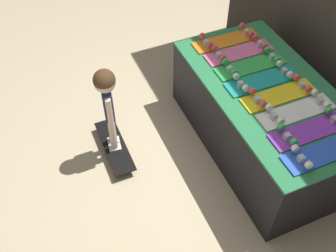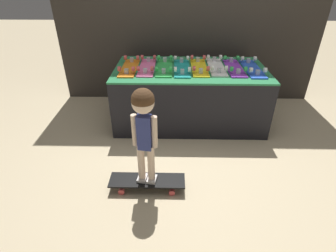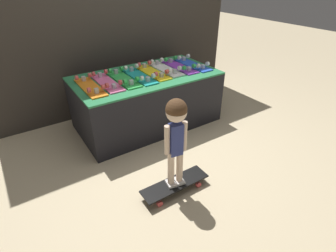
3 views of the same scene
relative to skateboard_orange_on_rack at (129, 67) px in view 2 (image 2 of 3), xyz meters
The scene contains 13 objects.
ground_plane 1.14m from the skateboard_orange_on_rack, 39.66° to the right, with size 16.00×16.00×0.00m, color beige.
back_wall 1.16m from the skateboard_orange_on_rack, 45.63° to the left, with size 3.48×0.10×2.57m.
display_rack 0.78m from the skateboard_orange_on_rack, ahead, with size 1.74×0.93×0.67m.
skateboard_orange_on_rack is the anchor object (origin of this frame).
skateboard_pink_on_rack 0.20m from the skateboard_orange_on_rack, ahead, with size 0.18×0.62×0.09m.
skateboard_green_on_rack 0.40m from the skateboard_orange_on_rack, ahead, with size 0.18×0.62×0.09m.
skateboard_teal_on_rack 0.60m from the skateboard_orange_on_rack, ahead, with size 0.18×0.62×0.09m.
skateboard_yellow_on_rack 0.80m from the skateboard_orange_on_rack, ahead, with size 0.18×0.62×0.09m.
skateboard_white_on_rack 1.00m from the skateboard_orange_on_rack, ahead, with size 0.18×0.62×0.09m.
skateboard_purple_on_rack 1.20m from the skateboard_orange_on_rack, ahead, with size 0.18×0.62×0.09m.
skateboard_blue_on_rack 1.39m from the skateboard_orange_on_rack, ahead, with size 0.18×0.62×0.09m.
skateboard_on_floor 1.39m from the skateboard_orange_on_rack, 76.64° to the right, with size 0.65×0.19×0.09m.
child 1.24m from the skateboard_orange_on_rack, 76.64° to the right, with size 0.20×0.17×0.84m.
Camera 2 is at (-0.19, -2.31, 1.65)m, focal length 28.00 mm.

